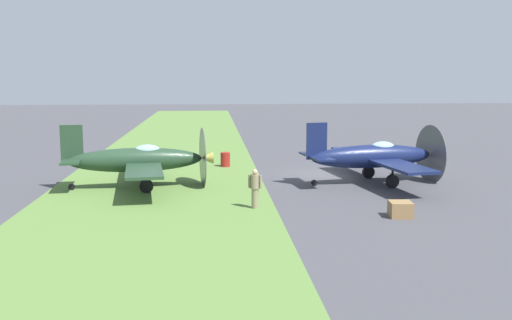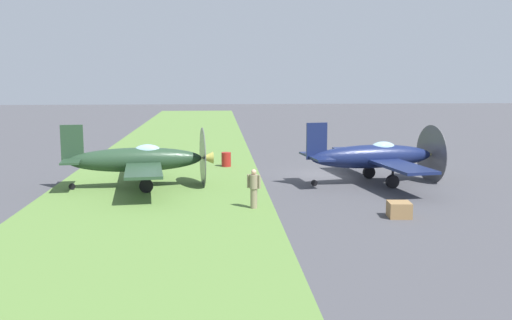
% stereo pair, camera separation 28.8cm
% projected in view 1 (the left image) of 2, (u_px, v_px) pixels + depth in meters
% --- Properties ---
extents(ground_plane, '(160.00, 160.00, 0.00)m').
position_uv_depth(ground_plane, '(329.00, 174.00, 34.22)').
color(ground_plane, '#424247').
extents(grass_verge, '(120.00, 11.00, 0.01)m').
position_uv_depth(grass_verge, '(164.00, 176.00, 33.48)').
color(grass_verge, '#567A38').
rests_on(grass_verge, ground).
extents(airplane_lead, '(9.83, 7.82, 3.48)m').
position_uv_depth(airplane_lead, '(374.00, 156.00, 31.27)').
color(airplane_lead, '#141E47').
rests_on(airplane_lead, ground).
extents(airplane_wingman, '(9.75, 7.74, 3.46)m').
position_uv_depth(airplane_wingman, '(139.00, 160.00, 30.04)').
color(airplane_wingman, '#233D28').
rests_on(airplane_wingman, ground).
extents(ground_crew_mechanic, '(0.38, 0.58, 1.73)m').
position_uv_depth(ground_crew_mechanic, '(255.00, 188.00, 25.47)').
color(ground_crew_mechanic, '#847A5B').
rests_on(ground_crew_mechanic, ground).
extents(fuel_drum, '(0.60, 0.60, 0.90)m').
position_uv_depth(fuel_drum, '(225.00, 160.00, 37.01)').
color(fuel_drum, maroon).
rests_on(fuel_drum, ground).
extents(supply_crate, '(0.97, 0.97, 0.64)m').
position_uv_depth(supply_crate, '(400.00, 209.00, 24.00)').
color(supply_crate, olive).
rests_on(supply_crate, ground).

